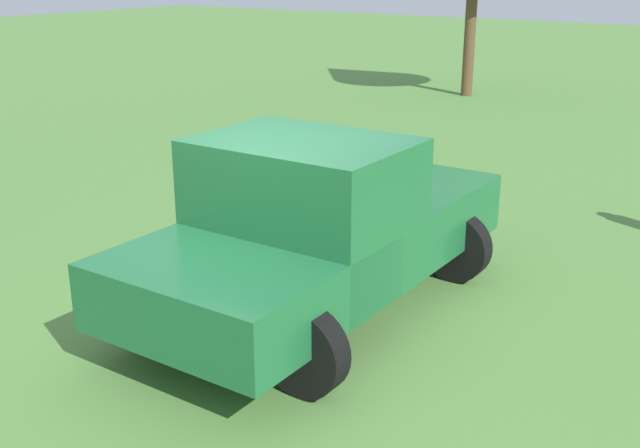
# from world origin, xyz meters

# --- Properties ---
(ground_plane) EXTENTS (80.00, 80.00, 0.00)m
(ground_plane) POSITION_xyz_m (0.00, 0.00, 0.00)
(ground_plane) COLOR #54843D
(pickup_truck) EXTENTS (2.44, 4.54, 1.80)m
(pickup_truck) POSITION_xyz_m (0.30, 0.45, 0.93)
(pickup_truck) COLOR black
(pickup_truck) RESTS_ON ground_plane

